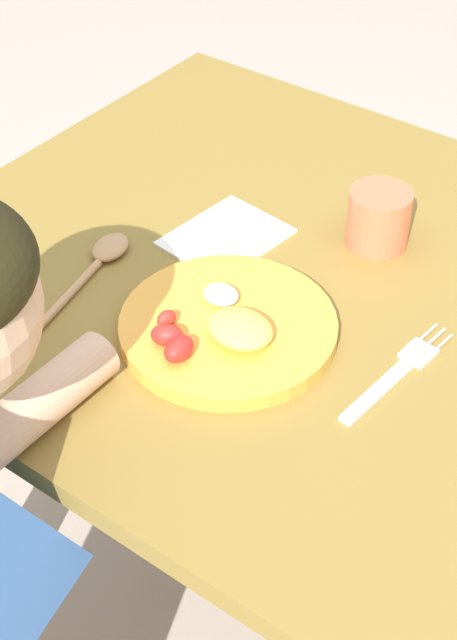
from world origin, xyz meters
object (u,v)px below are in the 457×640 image
(plate, at_px, (227,327))
(drinking_cup, at_px, (379,218))
(fork, at_px, (396,374))
(spoon, at_px, (97,262))

(plate, distance_m, drinking_cup, 0.26)
(plate, height_order, fork, plate)
(fork, distance_m, drinking_cup, 0.25)
(plate, distance_m, spoon, 0.20)
(fork, height_order, drinking_cup, drinking_cup)
(drinking_cup, bearing_deg, spoon, -135.19)
(plate, bearing_deg, spoon, 178.03)
(fork, bearing_deg, drinking_cup, 40.33)
(plate, relative_size, spoon, 1.11)
(spoon, bearing_deg, fork, -94.18)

